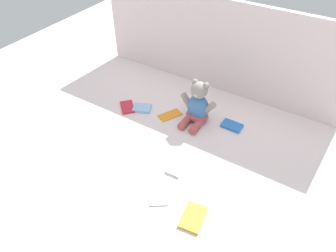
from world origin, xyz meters
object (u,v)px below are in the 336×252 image
(book_case_4, at_px, (177,168))
(book_case_5, at_px, (127,107))
(teddy_bear, at_px, (197,107))
(book_case_2, at_px, (170,115))
(book_case_0, at_px, (142,108))
(book_case_6, at_px, (158,196))
(book_case_1, at_px, (232,126))
(book_case_3, at_px, (193,217))

(book_case_4, bearing_deg, book_case_5, -30.28)
(teddy_bear, bearing_deg, book_case_2, -162.93)
(book_case_4, bearing_deg, book_case_0, -38.27)
(teddy_bear, xyz_separation_m, book_case_5, (-0.40, -0.12, -0.09))
(book_case_0, distance_m, book_case_5, 0.09)
(book_case_4, distance_m, book_case_6, 0.18)
(book_case_1, bearing_deg, teddy_bear, 104.94)
(book_case_1, distance_m, book_case_2, 0.35)
(book_case_3, bearing_deg, book_case_5, 139.04)
(book_case_3, xyz_separation_m, book_case_5, (-0.68, 0.44, -0.00))
(book_case_3, bearing_deg, book_case_6, 168.26)
(book_case_5, xyz_separation_m, book_case_6, (0.50, -0.43, -0.00))
(book_case_2, relative_size, book_case_6, 1.39)
(book_case_4, height_order, book_case_6, book_case_4)
(book_case_3, bearing_deg, book_case_2, 121.81)
(teddy_bear, xyz_separation_m, book_case_3, (0.28, -0.56, -0.09))
(book_case_1, xyz_separation_m, book_case_6, (-0.09, -0.60, -0.00))
(book_case_0, bearing_deg, book_case_5, -90.91)
(book_case_2, height_order, book_case_5, book_case_5)
(book_case_3, xyz_separation_m, book_case_4, (-0.19, 0.19, -0.00))
(book_case_1, height_order, book_case_3, book_case_1)
(book_case_5, bearing_deg, book_case_0, 155.65)
(book_case_0, xyz_separation_m, book_case_5, (-0.08, -0.03, -0.00))
(teddy_bear, distance_m, book_case_5, 0.42)
(book_case_0, bearing_deg, book_case_3, 28.23)
(teddy_bear, relative_size, book_case_1, 2.27)
(book_case_1, xyz_separation_m, book_case_2, (-0.34, -0.09, -0.00))
(teddy_bear, height_order, book_case_3, teddy_bear)
(book_case_4, bearing_deg, book_case_3, 131.98)
(book_case_2, xyz_separation_m, book_case_5, (-0.25, -0.07, 0.00))
(book_case_0, relative_size, book_case_6, 1.04)
(teddy_bear, distance_m, book_case_4, 0.39)
(book_case_2, bearing_deg, book_case_3, -22.59)
(book_case_1, relative_size, book_case_4, 1.10)
(teddy_bear, relative_size, book_case_5, 2.16)
(book_case_1, relative_size, book_case_2, 0.82)
(book_case_3, distance_m, book_case_4, 0.27)
(book_case_5, bearing_deg, teddy_bear, 150.18)
(book_case_4, bearing_deg, book_case_2, -57.12)
(book_case_3, bearing_deg, book_case_0, 133.47)
(book_case_5, bearing_deg, book_case_1, 149.45)
(teddy_bear, height_order, book_case_1, teddy_bear)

